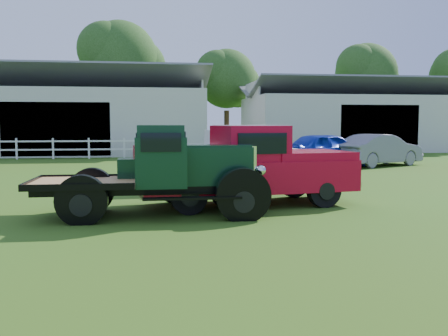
{
  "coord_description": "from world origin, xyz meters",
  "views": [
    {
      "loc": [
        -1.36,
        -9.65,
        2.03
      ],
      "look_at": [
        0.2,
        1.2,
        1.05
      ],
      "focal_mm": 40.0,
      "sensor_mm": 36.0,
      "label": 1
    }
  ],
  "objects": [
    {
      "name": "red_pickup",
      "position": [
        0.9,
        2.47,
        1.01
      ],
      "size": [
        5.78,
        2.94,
        2.01
      ],
      "primitive_type": null,
      "rotation": [
        0.0,
        0.0,
        0.15
      ],
      "color": "#BA0825",
      "rests_on": "ground"
    },
    {
      "name": "ground",
      "position": [
        0.0,
        0.0,
        0.0
      ],
      "size": [
        120.0,
        120.0,
        0.0
      ],
      "primitive_type": "plane",
      "color": "#316719"
    },
    {
      "name": "white_pickup",
      "position": [
        0.95,
        5.85,
        0.89
      ],
      "size": [
        4.99,
        2.24,
        1.79
      ],
      "primitive_type": null,
      "rotation": [
        0.0,
        0.0,
        0.07
      ],
      "color": "#BEBEBE",
      "rests_on": "ground"
    },
    {
      "name": "tree_d",
      "position": [
        18.0,
        34.0,
        5.0
      ],
      "size": [
        6.0,
        6.0,
        10.0
      ],
      "primitive_type": null,
      "color": "#15390B",
      "rests_on": "ground"
    },
    {
      "name": "vintage_flatbed",
      "position": [
        -1.27,
        1.35,
        1.0
      ],
      "size": [
        5.06,
        2.05,
        1.99
      ],
      "primitive_type": null,
      "rotation": [
        0.0,
        0.0,
        -0.01
      ],
      "color": "#0F301E",
      "rests_on": "ground"
    },
    {
      "name": "tree_b",
      "position": [
        -4.0,
        34.0,
        5.75
      ],
      "size": [
        6.9,
        6.9,
        11.5
      ],
      "primitive_type": null,
      "color": "#15390B",
      "rests_on": "ground"
    },
    {
      "name": "misc_car_grey",
      "position": [
        9.43,
        12.94,
        0.76
      ],
      "size": [
        4.87,
        3.42,
        1.52
      ],
      "primitive_type": "imported",
      "rotation": [
        0.0,
        0.0,
        2.01
      ],
      "color": "slate",
      "rests_on": "ground"
    },
    {
      "name": "shed_right",
      "position": [
        14.0,
        27.0,
        2.6
      ],
      "size": [
        16.8,
        9.2,
        5.2
      ],
      "primitive_type": null,
      "color": "#A4A4A4",
      "rests_on": "ground"
    },
    {
      "name": "shed_left",
      "position": [
        -7.0,
        26.0,
        2.8
      ],
      "size": [
        18.8,
        10.2,
        5.6
      ],
      "primitive_type": null,
      "color": "#A4A4A4",
      "rests_on": "ground"
    },
    {
      "name": "fence_rail",
      "position": [
        -8.0,
        20.0,
        0.6
      ],
      "size": [
        14.2,
        0.16,
        1.2
      ],
      "primitive_type": null,
      "color": "white",
      "rests_on": "ground"
    },
    {
      "name": "misc_car_blue",
      "position": [
        6.91,
        13.1,
        0.8
      ],
      "size": [
        5.08,
        3.35,
        1.61
      ],
      "primitive_type": "imported",
      "rotation": [
        0.0,
        0.0,
        1.91
      ],
      "color": "#0E29AA",
      "rests_on": "ground"
    },
    {
      "name": "tree_c",
      "position": [
        5.0,
        33.0,
        4.5
      ],
      "size": [
        5.4,
        5.4,
        9.0
      ],
      "primitive_type": null,
      "color": "#15390B",
      "rests_on": "ground"
    }
  ]
}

